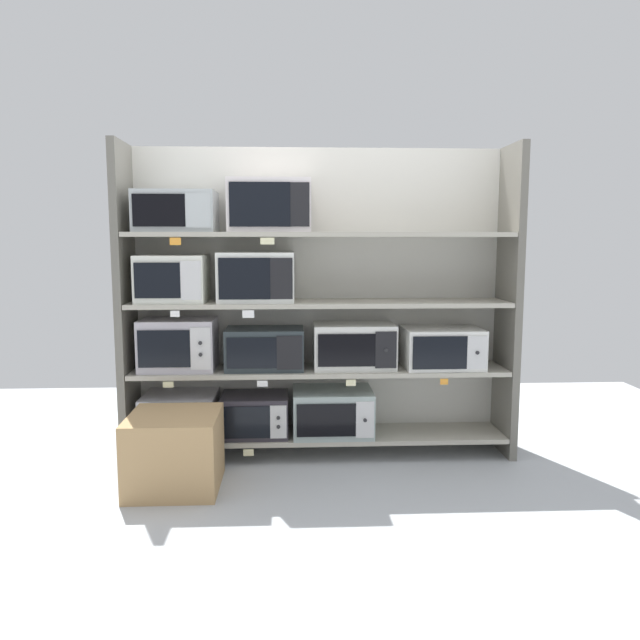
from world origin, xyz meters
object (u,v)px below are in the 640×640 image
at_px(microwave_2, 333,411).
at_px(microwave_4, 265,349).
at_px(microwave_9, 176,212).
at_px(microwave_5, 354,346).
at_px(microwave_0, 180,415).
at_px(microwave_3, 178,344).
at_px(microwave_7, 173,279).
at_px(microwave_10, 269,206).
at_px(shipping_carton, 175,451).
at_px(microwave_8, 256,277).
at_px(microwave_1, 255,415).
at_px(microwave_6, 442,348).

distance_m(microwave_2, microwave_4, 0.63).
bearing_deg(microwave_9, microwave_5, 0.01).
distance_m(microwave_0, microwave_3, 0.48).
distance_m(microwave_0, microwave_7, 0.92).
height_order(microwave_2, microwave_7, microwave_7).
bearing_deg(microwave_9, microwave_2, 0.01).
bearing_deg(microwave_10, microwave_7, 179.97).
height_order(microwave_0, microwave_10, microwave_10).
xyz_separation_m(microwave_0, shipping_carton, (0.06, -0.52, -0.07)).
distance_m(microwave_7, microwave_8, 0.55).
xyz_separation_m(microwave_3, microwave_5, (1.17, -0.00, -0.02)).
relative_size(microwave_2, microwave_9, 1.05).
bearing_deg(microwave_8, microwave_1, 179.93).
distance_m(microwave_1, microwave_6, 1.35).
bearing_deg(shipping_carton, microwave_1, 49.80).
height_order(microwave_6, microwave_10, microwave_10).
xyz_separation_m(microwave_4, microwave_10, (0.04, -0.00, 0.94)).
bearing_deg(microwave_0, microwave_4, 0.01).
bearing_deg(microwave_8, microwave_0, 179.98).
relative_size(microwave_0, microwave_4, 0.94).
bearing_deg(microwave_9, shipping_carton, -84.96).
xyz_separation_m(microwave_0, microwave_6, (1.77, -0.00, 0.44)).
relative_size(microwave_0, microwave_10, 0.91).
relative_size(microwave_2, microwave_5, 0.98).
distance_m(microwave_7, microwave_9, 0.43).
relative_size(microwave_0, microwave_3, 0.99).
relative_size(microwave_3, microwave_7, 1.11).
xyz_separation_m(microwave_0, microwave_4, (0.57, 0.00, 0.45)).
distance_m(microwave_10, shipping_carton, 1.64).
xyz_separation_m(microwave_8, microwave_10, (0.09, -0.00, 0.46)).
bearing_deg(microwave_8, microwave_6, -0.00).
relative_size(microwave_3, microwave_9, 0.96).
bearing_deg(microwave_6, microwave_7, 179.99).
relative_size(microwave_1, shipping_carton, 0.86).
bearing_deg(microwave_8, microwave_9, 179.98).
bearing_deg(shipping_carton, microwave_7, 98.84).
relative_size(microwave_5, shipping_carton, 1.04).
bearing_deg(microwave_7, microwave_6, -0.01).
xyz_separation_m(microwave_1, microwave_3, (-0.50, 0.00, 0.49)).
distance_m(microwave_2, shipping_carton, 1.10).
height_order(microwave_3, microwave_6, microwave_3).
xyz_separation_m(microwave_3, microwave_6, (1.77, -0.00, -0.04)).
bearing_deg(microwave_9, microwave_7, 179.83).
relative_size(microwave_4, microwave_6, 1.00).
height_order(microwave_0, microwave_8, microwave_8).
relative_size(microwave_0, shipping_carton, 0.92).
bearing_deg(microwave_6, shipping_carton, -163.01).
distance_m(microwave_3, microwave_10, 1.09).
distance_m(microwave_5, microwave_8, 0.80).
distance_m(microwave_4, microwave_9, 1.06).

